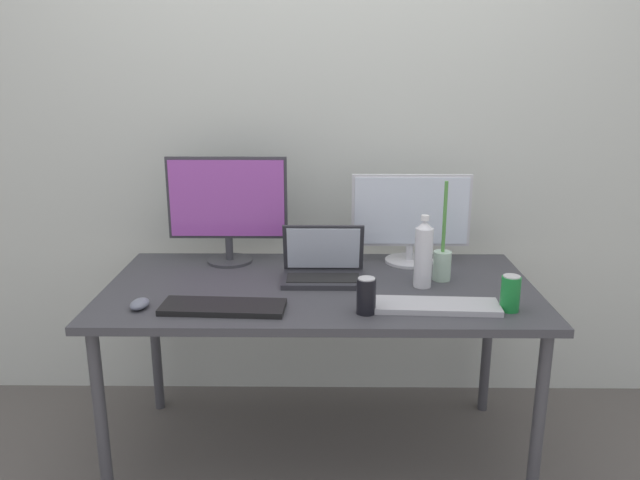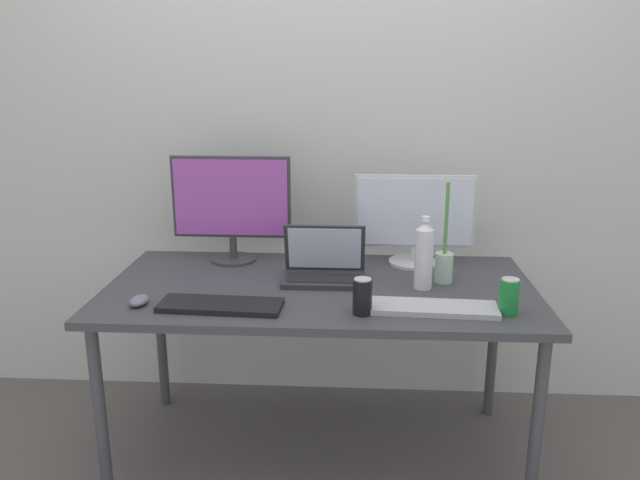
{
  "view_description": "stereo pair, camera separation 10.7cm",
  "coord_description": "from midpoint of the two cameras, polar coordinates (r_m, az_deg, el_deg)",
  "views": [
    {
      "loc": [
        0.02,
        -2.26,
        1.55
      ],
      "look_at": [
        0.0,
        0.0,
        0.92
      ],
      "focal_mm": 35.0,
      "sensor_mm": 36.0,
      "label": 1
    },
    {
      "loc": [
        0.13,
        -2.25,
        1.55
      ],
      "look_at": [
        0.0,
        0.0,
        0.92
      ],
      "focal_mm": 35.0,
      "sensor_mm": 36.0,
      "label": 2
    }
  ],
  "objects": [
    {
      "name": "water_bottle",
      "position": [
        2.37,
        10.78,
        -1.4
      ],
      "size": [
        0.07,
        0.07,
        0.28
      ],
      "color": "silver",
      "rests_on": "work_desk"
    },
    {
      "name": "wall_back",
      "position": [
        2.86,
        1.8,
        10.59
      ],
      "size": [
        7.0,
        0.08,
        2.6
      ],
      "primitive_type": "cube",
      "color": "silver",
      "rests_on": "ground"
    },
    {
      "name": "bamboo_vase",
      "position": [
        2.47,
        12.49,
        -2.12
      ],
      "size": [
        0.07,
        0.07,
        0.39
      ],
      "color": "#B2D1B7",
      "rests_on": "work_desk"
    },
    {
      "name": "soda_can_by_laptop",
      "position": [
        2.12,
        5.36,
        -5.18
      ],
      "size": [
        0.07,
        0.07,
        0.13
      ],
      "color": "black",
      "rests_on": "work_desk"
    },
    {
      "name": "soda_can_near_keyboard",
      "position": [
        2.22,
        18.25,
        -4.95
      ],
      "size": [
        0.07,
        0.07,
        0.13
      ],
      "color": "#197F33",
      "rests_on": "work_desk"
    },
    {
      "name": "keyboard_main",
      "position": [
        2.19,
        -7.69,
        -5.95
      ],
      "size": [
        0.43,
        0.17,
        0.02
      ],
      "primitive_type": "cube",
      "rotation": [
        0.0,
        0.0,
        -0.05
      ],
      "color": "black",
      "rests_on": "work_desk"
    },
    {
      "name": "laptop_silver",
      "position": [
        2.44,
        1.64,
        -2.5
      ],
      "size": [
        0.32,
        0.21,
        0.22
      ],
      "color": "#2D2D33",
      "rests_on": "work_desk"
    },
    {
      "name": "keyboard_aux",
      "position": [
        2.2,
        11.74,
        -6.11
      ],
      "size": [
        0.44,
        0.16,
        0.02
      ],
      "primitive_type": "cube",
      "rotation": [
        0.0,
        0.0,
        -0.05
      ],
      "color": "#B2B2B7",
      "rests_on": "work_desk"
    },
    {
      "name": "monitor_center",
      "position": [
        2.64,
        9.81,
        1.99
      ],
      "size": [
        0.5,
        0.21,
        0.38
      ],
      "color": "silver",
      "rests_on": "work_desk"
    },
    {
      "name": "ground_plane",
      "position": [
        2.74,
        1.19,
        -18.88
      ],
      "size": [
        16.0,
        16.0,
        0.0
      ],
      "primitive_type": "plane",
      "color": "#5B5651"
    },
    {
      "name": "mouse_by_keyboard",
      "position": [
        2.27,
        -14.91,
        -5.4
      ],
      "size": [
        0.07,
        0.1,
        0.03
      ],
      "primitive_type": "ellipsoid",
      "rotation": [
        0.0,
        0.0,
        -0.16
      ],
      "color": "slate",
      "rests_on": "work_desk"
    },
    {
      "name": "monitor_left",
      "position": [
        2.64,
        -6.95,
        3.29
      ],
      "size": [
        0.5,
        0.19,
        0.45
      ],
      "color": "#38383D",
      "rests_on": "work_desk"
    },
    {
      "name": "work_desk",
      "position": [
        2.42,
        1.28,
        -5.48
      ],
      "size": [
        1.63,
        0.82,
        0.74
      ],
      "color": "#424247",
      "rests_on": "ground"
    }
  ]
}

